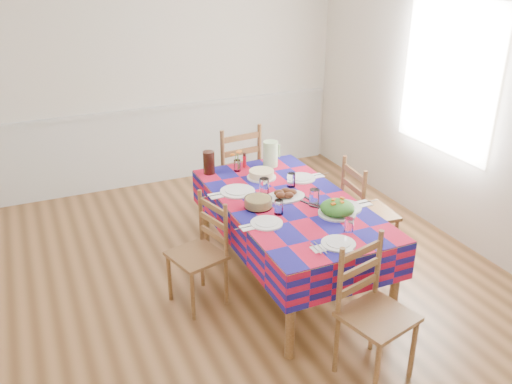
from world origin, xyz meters
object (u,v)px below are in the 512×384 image
(tea_pitcher, at_px, (209,163))
(chair_left, at_px, (201,253))
(dining_table, at_px, (289,210))
(chair_far, at_px, (235,174))
(green_pitcher, at_px, (270,154))
(chair_right, at_px, (365,213))
(meat_platter, at_px, (285,195))
(chair_near, at_px, (373,313))

(tea_pitcher, height_order, chair_left, tea_pitcher)
(dining_table, bearing_deg, chair_far, 89.80)
(green_pitcher, relative_size, chair_right, 0.25)
(meat_platter, distance_m, chair_near, 1.30)
(meat_platter, relative_size, chair_far, 0.32)
(green_pitcher, distance_m, chair_left, 1.28)
(tea_pitcher, height_order, chair_far, chair_far)
(chair_far, bearing_deg, meat_platter, 84.77)
(green_pitcher, relative_size, chair_left, 0.27)
(dining_table, distance_m, chair_far, 1.19)
(tea_pitcher, xyz_separation_m, chair_left, (-0.37, -0.80, -0.41))
(chair_near, relative_size, chair_left, 1.08)
(chair_right, bearing_deg, dining_table, 95.87)
(chair_near, xyz_separation_m, chair_far, (0.01, 2.37, 0.05))
(dining_table, height_order, green_pitcher, green_pitcher)
(green_pitcher, bearing_deg, tea_pitcher, 174.33)
(meat_platter, height_order, chair_left, chair_left)
(tea_pitcher, relative_size, chair_left, 0.24)
(meat_platter, xyz_separation_m, chair_far, (0.00, 1.11, -0.24))
(dining_table, height_order, chair_left, chair_left)
(green_pitcher, distance_m, chair_right, 1.01)
(dining_table, relative_size, chair_far, 1.80)
(chair_right, bearing_deg, meat_platter, 90.39)
(chair_near, distance_m, chair_far, 2.37)
(tea_pitcher, distance_m, chair_far, 0.63)
(meat_platter, height_order, tea_pitcher, tea_pitcher)
(chair_right, bearing_deg, tea_pitcher, 60.19)
(green_pitcher, height_order, chair_near, green_pitcher)
(chair_far, height_order, chair_left, chair_far)
(green_pitcher, height_order, chair_left, green_pitcher)
(meat_platter, distance_m, tea_pitcher, 0.84)
(dining_table, height_order, chair_near, chair_near)
(green_pitcher, height_order, chair_far, chair_far)
(dining_table, xyz_separation_m, chair_near, (-0.01, -1.19, -0.19))
(meat_platter, height_order, chair_far, chair_far)
(dining_table, bearing_deg, chair_left, 179.18)
(meat_platter, relative_size, chair_near, 0.35)
(chair_near, bearing_deg, green_pitcher, 70.15)
(green_pitcher, relative_size, chair_far, 0.22)
(dining_table, distance_m, meat_platter, 0.13)
(dining_table, relative_size, green_pitcher, 8.04)
(chair_far, bearing_deg, dining_table, 84.81)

